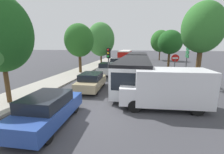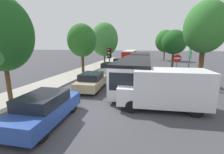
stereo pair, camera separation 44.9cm
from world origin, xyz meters
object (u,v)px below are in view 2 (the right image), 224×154
articulated_bus (138,65)px  tree_left_far (104,39)px  city_bus_rear (130,54)px  queued_car_white (109,68)px  white_van (165,88)px  tree_left_mid (82,41)px  queued_car_graphite (119,63)px  tree_right_mid (174,43)px  tree_left_near (1,36)px  queued_car_blue (45,108)px  queued_car_tan (92,81)px  tree_right_far (165,41)px  traffic_light (109,58)px  no_entry_sign (177,65)px  tree_right_near (204,29)px  direction_sign_post (190,57)px

articulated_bus → tree_left_far: 12.50m
tree_left_far → city_bus_rear: bearing=73.2°
queued_car_white → tree_left_far: size_ratio=0.57×
city_bus_rear → tree_left_far: (-3.32, -10.99, 3.29)m
white_van → tree_left_mid: bearing=-50.3°
queued_car_graphite → tree_right_mid: tree_right_mid is taller
tree_left_near → queued_car_blue: bearing=-23.0°
articulated_bus → queued_car_white: 4.03m
tree_left_far → queued_car_tan: bearing=-77.5°
tree_right_mid → tree_right_far: size_ratio=0.83×
tree_left_mid → traffic_light: bearing=-46.3°
white_van → traffic_light: 6.34m
no_entry_sign → tree_right_near: 3.57m
city_bus_rear → traffic_light: 24.72m
traffic_light → queued_car_blue: bearing=-8.3°
tree_left_far → articulated_bus: bearing=-55.8°
queued_car_tan → traffic_light: bearing=-35.8°
white_van → tree_right_mid: 17.20m
queued_car_graphite → tree_right_mid: size_ratio=0.75×
queued_car_graphite → direction_sign_post: direction_sign_post is taller
articulated_bus → traffic_light: 4.46m
traffic_light → tree_right_far: tree_right_far is taller
city_bus_rear → queued_car_tan: size_ratio=2.66×
city_bus_rear → tree_left_mid: (-3.78, -19.49, 2.77)m
tree_right_far → city_bus_rear: bearing=-174.9°
tree_left_near → traffic_light: bearing=48.5°
queued_car_graphite → tree_left_mid: tree_left_mid is taller
city_bus_rear → tree_right_far: bearing=-85.3°
queued_car_graphite → queued_car_white: bearing=176.0°
queued_car_tan → queued_car_graphite: bearing=-2.1°
queued_car_white → tree_right_far: (8.47, 20.21, 3.86)m
articulated_bus → no_entry_sign: 4.21m
queued_car_graphite → tree_left_near: 18.03m
tree_left_far → tree_right_mid: bearing=-6.2°
queued_car_tan → tree_right_near: (8.71, 2.47, 4.20)m
direction_sign_post → articulated_bus: bearing=-8.3°
queued_car_tan → tree_left_near: size_ratio=0.63×
queued_car_white → tree_left_far: 9.85m
queued_car_white → direction_sign_post: (8.59, -2.69, 1.82)m
queued_car_tan → tree_left_far: size_ratio=0.54×
queued_car_white → no_entry_sign: size_ratio=1.53×
queued_car_tan → no_entry_sign: 7.96m
articulated_bus → traffic_light: size_ratio=4.98×
no_entry_sign → tree_left_near: tree_left_near is taller
queued_car_white → queued_car_graphite: size_ratio=0.96×
queued_car_white → tree_left_mid: tree_left_mid is taller
queued_car_graphite → city_bus_rear: bearing=-3.2°
articulated_bus → tree_left_far: (-6.79, 9.99, 3.20)m
queued_car_blue → queued_car_graphite: size_ratio=0.95×
articulated_bus → queued_car_blue: articulated_bus is taller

